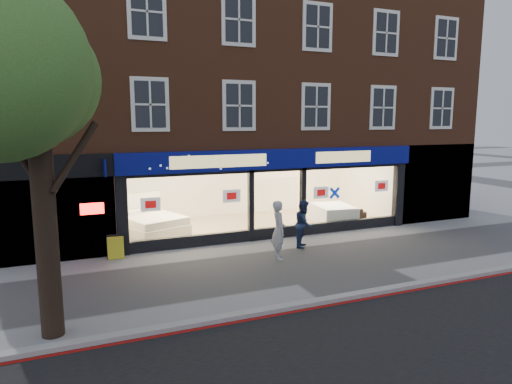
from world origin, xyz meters
TOP-DOWN VIEW (x-y plane):
  - ground at (0.00, 0.00)m, footprint 120.00×120.00m
  - kerb_line at (0.00, -3.10)m, footprint 60.00×0.10m
  - kerb_stone at (0.00, -2.90)m, footprint 60.00×0.25m
  - showroom_floor at (0.00, 5.25)m, footprint 11.00×4.50m
  - building at (-0.02, 6.93)m, footprint 19.00×8.26m
  - street_tree at (-7.57, -2.20)m, footprint 4.00×3.20m
  - display_bed at (-4.26, 5.15)m, footprint 2.70×2.95m
  - bedside_table at (-5.10, 6.50)m, footprint 0.49×0.49m
  - mattress_stack at (3.10, 4.12)m, footprint 1.66×1.99m
  - sofa at (3.70, 4.13)m, footprint 1.83×0.90m
  - a_board at (-5.79, 2.61)m, footprint 0.54×0.38m
  - pedestrian_grey at (-1.05, 0.72)m, footprint 0.58×0.75m
  - pedestrian_blue at (0.33, 1.61)m, footprint 0.96×1.00m

SIDE VIEW (x-z plane):
  - ground at x=0.00m, z-range 0.00..0.00m
  - kerb_line at x=0.00m, z-range 0.00..0.01m
  - showroom_floor at x=0.00m, z-range 0.00..0.10m
  - kerb_stone at x=0.00m, z-range 0.00..0.12m
  - sofa at x=3.70m, z-range 0.10..0.61m
  - bedside_table at x=-5.10m, z-range 0.10..0.65m
  - a_board at x=-5.79m, z-range 0.00..0.77m
  - mattress_stack at x=3.10m, z-range 0.10..0.82m
  - display_bed at x=-4.26m, z-range -0.21..1.17m
  - pedestrian_blue at x=0.33m, z-range 0.00..1.62m
  - pedestrian_grey at x=-1.05m, z-range 0.00..1.85m
  - street_tree at x=-7.57m, z-range 1.64..8.24m
  - building at x=-0.02m, z-range 1.52..11.82m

